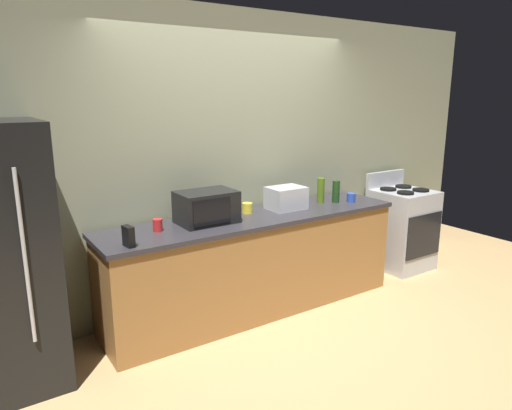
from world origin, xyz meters
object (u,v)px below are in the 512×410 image
cordless_phone (128,236)px  mug_blue (351,198)px  bottle_wine (336,191)px  mug_yellow (247,208)px  bottle_olive_oil (321,190)px  toaster_oven (286,198)px  mug_red (158,225)px  microwave (207,207)px  stove_range (401,228)px

cordless_phone → mug_blue: size_ratio=1.69×
bottle_wine → mug_yellow: (-0.97, 0.13, -0.06)m
bottle_olive_oil → mug_blue: (0.28, -0.15, -0.08)m
toaster_oven → mug_red: bearing=-179.1°
cordless_phone → bottle_wine: (2.18, 0.21, 0.04)m
mug_blue → cordless_phone: bearing=-176.7°
microwave → toaster_oven: bearing=0.8°
bottle_wine → mug_yellow: 0.98m
bottle_wine → mug_red: size_ratio=2.23×
mug_yellow → cordless_phone: bearing=-164.6°
mug_blue → mug_red: bearing=176.9°
cordless_phone → mug_blue: cordless_phone is taller
toaster_oven → mug_yellow: toaster_oven is taller
toaster_oven → bottle_olive_oil: size_ratio=1.37×
mug_blue → mug_yellow: bearing=169.9°
bottle_wine → mug_red: 1.87m
microwave → mug_blue: size_ratio=5.40×
cordless_phone → mug_blue: (2.32, 0.14, -0.03)m
stove_range → bottle_olive_oil: size_ratio=4.35×
mug_red → mug_yellow: bearing=5.7°
bottle_olive_oil → mug_red: bottle_olive_oil is taller
bottle_wine → mug_yellow: bearing=172.6°
bottle_wine → mug_blue: bearing=-27.4°
bottle_wine → microwave: bearing=178.2°
stove_range → mug_red: stove_range is taller
stove_range → bottle_wine: bearing=179.8°
microwave → mug_blue: 1.57m
toaster_oven → bottle_olive_oil: bearing=2.3°
stove_range → bottle_wine: bottle_wine is taller
cordless_phone → mug_red: size_ratio=1.51×
bottle_wine → mug_yellow: size_ratio=2.34×
toaster_oven → mug_blue: 0.73m
microwave → mug_red: microwave is taller
cordless_phone → mug_red: bearing=30.6°
stove_range → mug_red: size_ratio=10.90×
stove_range → bottle_olive_oil: 1.31m
mug_red → toaster_oven: bearing=0.9°
bottle_wine → mug_blue: (0.14, -0.07, -0.07)m
bottle_olive_oil → mug_blue: bottle_olive_oil is taller
toaster_oven → bottle_wine: size_ratio=1.54×
mug_red → mug_blue: 2.01m
microwave → toaster_oven: size_ratio=1.41×
microwave → mug_red: 0.45m
bottle_wine → mug_blue: bottle_wine is taller
microwave → mug_red: size_ratio=4.84×
stove_range → microwave: size_ratio=2.25×
stove_range → mug_blue: stove_range is taller
microwave → bottle_wine: (1.43, -0.04, -0.02)m
bottle_wine → cordless_phone: bearing=-174.5°
mug_blue → microwave: bearing=175.7°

